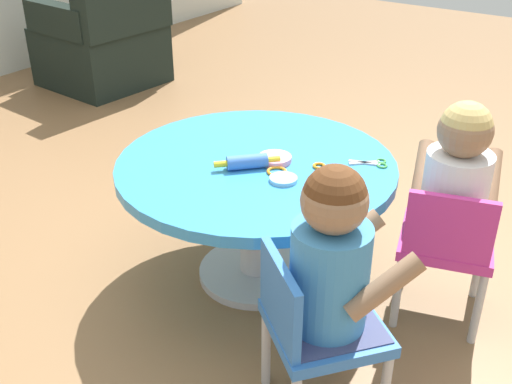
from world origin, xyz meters
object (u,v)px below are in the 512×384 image
at_px(craft_table, 256,187).
at_px(seated_child_left, 332,256).
at_px(armchair_dark, 105,41).
at_px(rolling_pin, 247,162).
at_px(child_chair_right, 446,244).
at_px(seated_child_right, 457,178).
at_px(craft_scissors, 374,163).
at_px(child_chair_left, 314,327).

distance_m(craft_table, seated_child_left, 0.69).
height_order(seated_child_left, armchair_dark, armchair_dark).
bearing_deg(rolling_pin, seated_child_left, -124.43).
xyz_separation_m(seated_child_left, rolling_pin, (0.36, 0.52, -0.02)).
relative_size(seated_child_left, child_chair_right, 0.95).
bearing_deg(seated_child_right, seated_child_left, 169.17).
xyz_separation_m(seated_child_left, seated_child_right, (0.61, -0.12, 0.00)).
bearing_deg(rolling_pin, armchair_dark, 58.10).
distance_m(seated_child_right, armchair_dark, 3.00).
bearing_deg(armchair_dark, craft_scissors, -113.01).
distance_m(seated_child_left, craft_scissors, 0.66).
relative_size(child_chair_left, seated_child_left, 1.05).
height_order(seated_child_left, child_chair_right, seated_child_left).
relative_size(seated_child_right, craft_scissors, 3.61).
xyz_separation_m(craft_table, craft_scissors, (0.22, -0.35, 0.11)).
distance_m(child_chair_right, seated_child_right, 0.23).
distance_m(rolling_pin, craft_scissors, 0.44).
bearing_deg(seated_child_left, child_chair_left, 141.10).
bearing_deg(craft_table, craft_scissors, -58.05).
distance_m(craft_table, armchair_dark, 2.50).
distance_m(seated_child_left, rolling_pin, 0.63).
xyz_separation_m(child_chair_right, seated_child_right, (0.04, 0.01, 0.23)).
bearing_deg(craft_table, child_chair_left, -131.85).
distance_m(craft_table, rolling_pin, 0.14).
bearing_deg(seated_child_left, armchair_dark, 57.59).
distance_m(armchair_dark, craft_scissors, 2.72).
bearing_deg(child_chair_left, seated_child_left, -38.90).
bearing_deg(rolling_pin, craft_table, 4.88).
xyz_separation_m(seated_child_right, rolling_pin, (-0.26, 0.64, -0.02)).
bearing_deg(seated_child_right, child_chair_right, -163.64).
bearing_deg(child_chair_left, craft_table, 48.15).
bearing_deg(seated_child_right, rolling_pin, 111.79).
bearing_deg(rolling_pin, craft_scissors, -50.98).
bearing_deg(child_chair_left, seated_child_right, -12.46).
xyz_separation_m(craft_table, seated_child_left, (-0.42, -0.53, 0.14)).
bearing_deg(craft_scissors, rolling_pin, 129.02).
bearing_deg(child_chair_right, craft_table, 103.42).
bearing_deg(craft_scissors, seated_child_right, -94.49).
relative_size(rolling_pin, craft_scissors, 1.29).
bearing_deg(craft_table, seated_child_right, -73.20).
relative_size(craft_table, armchair_dark, 1.16).
xyz_separation_m(child_chair_right, rolling_pin, (-0.22, 0.65, 0.21)).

